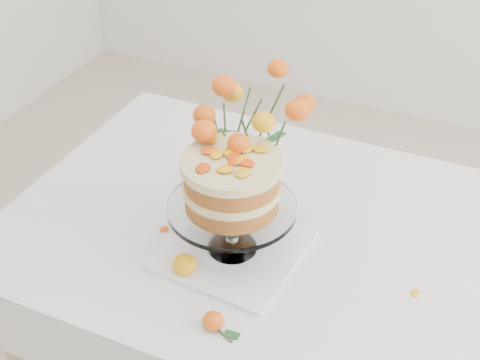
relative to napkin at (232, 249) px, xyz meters
name	(u,v)px	position (x,y,z in m)	size (l,w,h in m)	color
table	(296,259)	(0.12, 0.12, -0.09)	(1.43, 0.93, 0.76)	tan
napkin	(232,249)	(0.00, 0.00, 0.00)	(0.30, 0.30, 0.01)	white
cake_stand	(232,188)	(0.00, 0.00, 0.18)	(0.29, 0.29, 0.26)	white
rose_vase	(248,135)	(-0.02, 0.14, 0.23)	(0.28, 0.28, 0.40)	white
loose_rose_near	(185,265)	(-0.07, -0.11, 0.02)	(0.10, 0.06, 0.05)	yellow
loose_rose_far	(213,321)	(0.06, -0.23, 0.01)	(0.08, 0.05, 0.04)	#DB600A
stray_petal_a	(235,245)	(0.00, 0.02, 0.00)	(0.03, 0.02, 0.00)	#E9A20E
stray_petal_b	(268,268)	(0.10, -0.02, 0.00)	(0.03, 0.02, 0.00)	#E9A20E
stray_petal_c	(278,284)	(0.14, -0.06, 0.00)	(0.03, 0.02, 0.00)	#E9A20E
stray_petal_d	(192,217)	(-0.14, 0.07, 0.00)	(0.03, 0.02, 0.00)	#E9A20E
stray_petal_e	(164,229)	(-0.18, 0.00, 0.00)	(0.03, 0.02, 0.00)	#E9A20E
stray_petal_f	(415,293)	(0.42, 0.04, 0.00)	(0.03, 0.02, 0.00)	#E9A20E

